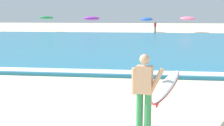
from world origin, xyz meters
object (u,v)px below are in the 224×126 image
Objects in this scene: beachgoer_near_row_left at (155,27)px; beach_umbrella_1 at (92,18)px; surfer_with_board at (155,87)px; beach_umbrella_0 at (46,18)px; beach_umbrella_3 at (188,18)px; beach_umbrella_2 at (146,19)px.

beach_umbrella_1 is at bearing 179.99° from beachgoer_near_row_left.
surfer_with_board is 1.64× the size of beachgoer_near_row_left.
beach_umbrella_0 reaches higher than beach_umbrella_1.
beach_umbrella_0 reaches higher than beach_umbrella_3.
beach_umbrella_0 is at bearing -173.74° from beach_umbrella_2.
surfer_with_board is 1.10× the size of beach_umbrella_3.
surfer_with_board is 38.71m from beach_umbrella_0.
beachgoer_near_row_left is at bearing 88.51° from surfer_with_board.
beach_umbrella_2 is (14.71, 1.61, -0.23)m from beach_umbrella_0.
surfer_with_board is at bearing -67.11° from beach_umbrella_0.
beach_umbrella_2 is 5.91m from beach_umbrella_3.
beach_umbrella_3 reaches higher than beachgoer_near_row_left.
beach_umbrella_0 is at bearing 174.50° from beach_umbrella_1.
beach_umbrella_3 is at bearing 7.16° from beach_umbrella_1.
beach_umbrella_0 is 1.12× the size of beach_umbrella_2.
beach_umbrella_1 is at bearing 103.07° from surfer_with_board.
beach_umbrella_1 is at bearing -5.50° from beach_umbrella_0.
beach_umbrella_0 is 6.96m from beach_umbrella_1.
beach_umbrella_1 reaches higher than beach_umbrella_2.
beach_umbrella_1 is at bearing -172.84° from beach_umbrella_3.
beach_umbrella_2 reaches higher than surfer_with_board.
beachgoer_near_row_left is (0.91, 34.98, -0.18)m from surfer_with_board.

